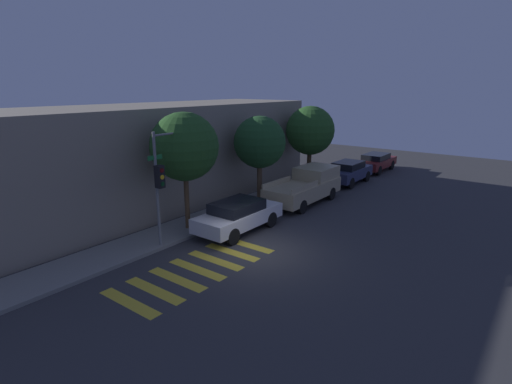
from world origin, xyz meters
name	(u,v)px	position (x,y,z in m)	size (l,w,h in m)	color
ground_plane	(256,252)	(0.00, 0.00, 0.00)	(60.00, 60.00, 0.00)	#333335
sidewalk	(182,228)	(0.00, 4.31, 0.07)	(26.00, 2.23, 0.14)	slate
building_row	(120,161)	(0.00, 8.83, 2.75)	(26.00, 6.00, 5.50)	gray
crosswalk	(197,269)	(-2.53, 0.80, 0.00)	(6.29, 2.60, 0.00)	gold
traffic_light_pole	(165,169)	(-1.58, 3.37, 3.26)	(2.21, 0.56, 4.79)	slate
sedan_near_corner	(238,215)	(1.42, 2.10, 0.79)	(4.50, 1.85, 1.47)	silver
pickup_truck	(306,186)	(7.54, 2.10, 0.96)	(5.40, 2.10, 1.90)	tan
sedan_middle	(349,172)	(13.24, 2.10, 0.81)	(4.26, 1.78, 1.52)	#2D3351
sedan_far_end	(376,162)	(18.31, 2.10, 0.76)	(4.52, 1.77, 1.38)	maroon
tree_near_corner	(184,147)	(0.12, 4.05, 3.90)	(3.04, 3.04, 5.43)	#4C3823
tree_midblock	(260,142)	(5.66, 4.05, 3.49)	(2.87, 2.87, 4.94)	brown
tree_far_end	(310,131)	(11.21, 4.05, 3.65)	(3.18, 3.18, 5.25)	#4C3823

